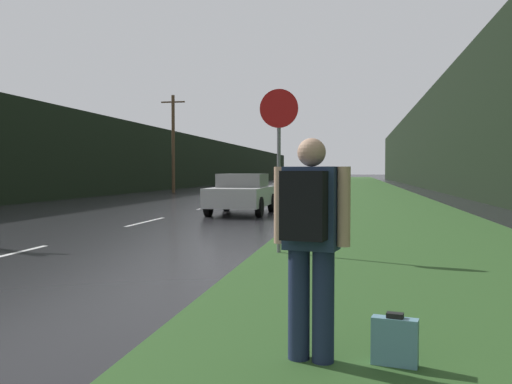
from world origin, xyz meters
The scene contains 13 objects.
grass_verge centered at (7.50, 40.00, 0.01)m, with size 6.00×240.00×0.02m, color #2D5123.
lane_stripe_c centered at (0.00, 15.81, 0.00)m, with size 0.12×3.00×0.01m, color silver.
lane_stripe_d centered at (0.00, 22.81, 0.00)m, with size 0.12×3.00×0.01m, color silver.
lane_stripe_e centered at (0.00, 29.81, 0.00)m, with size 0.12×3.00×0.01m, color silver.
lane_stripe_f centered at (0.00, 36.81, 0.00)m, with size 0.12×3.00×0.01m, color silver.
treeline_far_side centered at (-10.50, 50.00, 2.58)m, with size 2.00×140.00×5.16m, color black.
treeline_near_side centered at (13.50, 50.00, 4.31)m, with size 2.00×140.00×8.63m, color black.
utility_pole_far centered at (-6.90, 38.22, 3.71)m, with size 1.80×0.24×7.17m.
stop_sign centered at (4.95, 10.14, 1.93)m, with size 0.73×0.07×3.10m.
hitchhiker_with_backpack centered at (6.02, 4.34, 1.04)m, with size 0.62×0.49×1.82m.
suitcase centered at (6.69, 4.39, 0.20)m, with size 0.37×0.19×0.44m.
car_passing_near centered at (2.25, 19.50, 0.75)m, with size 2.00×4.30×1.47m.
car_passing_far centered at (2.25, 35.20, 0.68)m, with size 2.04×4.43×1.34m.
Camera 1 is at (6.38, 0.03, 1.55)m, focal length 38.00 mm.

